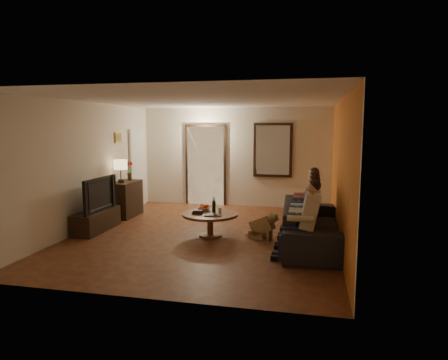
% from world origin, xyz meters
% --- Properties ---
extents(floor, '(5.00, 6.00, 0.01)m').
position_xyz_m(floor, '(0.00, 0.00, 0.00)').
color(floor, '#472313').
rests_on(floor, ground).
extents(ceiling, '(5.00, 6.00, 0.01)m').
position_xyz_m(ceiling, '(0.00, 0.00, 2.60)').
color(ceiling, white).
rests_on(ceiling, back_wall).
extents(back_wall, '(5.00, 0.02, 2.60)m').
position_xyz_m(back_wall, '(0.00, 3.00, 1.30)').
color(back_wall, beige).
rests_on(back_wall, floor).
extents(front_wall, '(5.00, 0.02, 2.60)m').
position_xyz_m(front_wall, '(0.00, -3.00, 1.30)').
color(front_wall, beige).
rests_on(front_wall, floor).
extents(left_wall, '(0.02, 6.00, 2.60)m').
position_xyz_m(left_wall, '(-2.50, 0.00, 1.30)').
color(left_wall, beige).
rests_on(left_wall, floor).
extents(right_wall, '(0.02, 6.00, 2.60)m').
position_xyz_m(right_wall, '(2.50, 0.00, 1.30)').
color(right_wall, beige).
rests_on(right_wall, floor).
extents(orange_accent, '(0.01, 6.00, 2.60)m').
position_xyz_m(orange_accent, '(2.49, 0.00, 1.30)').
color(orange_accent, '#C05B20').
rests_on(orange_accent, right_wall).
extents(kitchen_doorway, '(1.00, 0.06, 2.10)m').
position_xyz_m(kitchen_doorway, '(-0.80, 2.98, 1.05)').
color(kitchen_doorway, '#FFE0A5').
rests_on(kitchen_doorway, floor).
extents(door_trim, '(1.12, 0.04, 2.22)m').
position_xyz_m(door_trim, '(-0.80, 2.97, 1.05)').
color(door_trim, black).
rests_on(door_trim, floor).
extents(fridge_glimpse, '(0.45, 0.03, 1.70)m').
position_xyz_m(fridge_glimpse, '(-0.55, 2.98, 0.90)').
color(fridge_glimpse, silver).
rests_on(fridge_glimpse, floor).
extents(mirror_frame, '(1.00, 0.05, 1.40)m').
position_xyz_m(mirror_frame, '(1.00, 2.96, 1.50)').
color(mirror_frame, black).
rests_on(mirror_frame, back_wall).
extents(mirror_glass, '(0.86, 0.02, 1.26)m').
position_xyz_m(mirror_glass, '(1.00, 2.93, 1.50)').
color(mirror_glass, white).
rests_on(mirror_glass, back_wall).
extents(white_door, '(0.06, 0.85, 2.04)m').
position_xyz_m(white_door, '(-2.46, 2.30, 1.02)').
color(white_door, white).
rests_on(white_door, floor).
extents(framed_art, '(0.03, 0.28, 0.24)m').
position_xyz_m(framed_art, '(-2.47, 1.30, 1.85)').
color(framed_art, '#B28C33').
rests_on(framed_art, left_wall).
extents(art_canvas, '(0.01, 0.22, 0.18)m').
position_xyz_m(art_canvas, '(-2.46, 1.30, 1.85)').
color(art_canvas, brown).
rests_on(art_canvas, left_wall).
extents(dresser, '(0.45, 0.93, 0.83)m').
position_xyz_m(dresser, '(-2.25, 1.16, 0.41)').
color(dresser, black).
rests_on(dresser, floor).
extents(table_lamp, '(0.30, 0.30, 0.54)m').
position_xyz_m(table_lamp, '(-2.25, 0.94, 1.10)').
color(table_lamp, beige).
rests_on(table_lamp, dresser).
extents(flower_vase, '(0.14, 0.14, 0.44)m').
position_xyz_m(flower_vase, '(-2.25, 1.38, 1.05)').
color(flower_vase, red).
rests_on(flower_vase, dresser).
extents(tv_stand, '(0.45, 1.24, 0.41)m').
position_xyz_m(tv_stand, '(-2.25, -0.20, 0.21)').
color(tv_stand, black).
rests_on(tv_stand, floor).
extents(tv, '(1.18, 0.15, 0.68)m').
position_xyz_m(tv, '(-2.25, -0.20, 0.75)').
color(tv, black).
rests_on(tv, tv_stand).
extents(sofa, '(2.60, 1.12, 0.75)m').
position_xyz_m(sofa, '(2.03, -0.25, 0.37)').
color(sofa, black).
rests_on(sofa, floor).
extents(person_a, '(0.60, 0.40, 1.20)m').
position_xyz_m(person_a, '(1.93, -1.15, 0.60)').
color(person_a, tan).
rests_on(person_a, sofa).
extents(person_b, '(0.60, 0.40, 1.20)m').
position_xyz_m(person_b, '(1.93, -0.55, 0.60)').
color(person_b, tan).
rests_on(person_b, sofa).
extents(person_c, '(0.60, 0.40, 1.20)m').
position_xyz_m(person_c, '(1.93, 0.05, 0.60)').
color(person_c, tan).
rests_on(person_c, sofa).
extents(person_d, '(0.60, 0.40, 1.20)m').
position_xyz_m(person_d, '(1.93, 0.65, 0.60)').
color(person_d, tan).
rests_on(person_d, sofa).
extents(dog, '(0.61, 0.42, 0.56)m').
position_xyz_m(dog, '(1.11, -0.06, 0.28)').
color(dog, '#A4894B').
rests_on(dog, floor).
extents(coffee_table, '(1.14, 1.14, 0.45)m').
position_xyz_m(coffee_table, '(0.11, -0.07, 0.23)').
color(coffee_table, brown).
rests_on(coffee_table, floor).
extents(bowl, '(0.26, 0.26, 0.06)m').
position_xyz_m(bowl, '(-0.07, 0.15, 0.48)').
color(bowl, white).
rests_on(bowl, coffee_table).
extents(oranges, '(0.20, 0.20, 0.08)m').
position_xyz_m(oranges, '(-0.07, 0.15, 0.55)').
color(oranges, '#EE5714').
rests_on(oranges, bowl).
extents(wine_bottle, '(0.07, 0.07, 0.31)m').
position_xyz_m(wine_bottle, '(0.16, 0.03, 0.60)').
color(wine_bottle, black).
rests_on(wine_bottle, coffee_table).
extents(wine_glass, '(0.06, 0.06, 0.10)m').
position_xyz_m(wine_glass, '(0.29, -0.02, 0.50)').
color(wine_glass, silver).
rests_on(wine_glass, coffee_table).
extents(book_stack, '(0.20, 0.15, 0.07)m').
position_xyz_m(book_stack, '(-0.11, -0.17, 0.48)').
color(book_stack, black).
rests_on(book_stack, coffee_table).
extents(laptop, '(0.35, 0.24, 0.03)m').
position_xyz_m(laptop, '(0.21, -0.35, 0.46)').
color(laptop, black).
rests_on(laptop, coffee_table).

